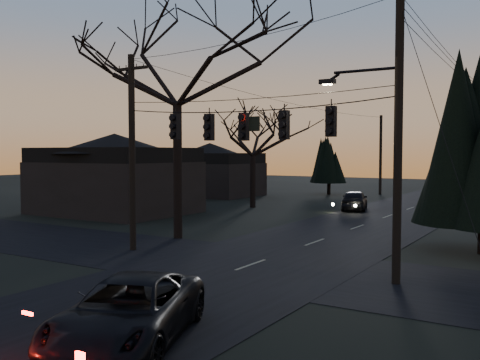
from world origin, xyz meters
The scene contains 14 objects.
ground_plane centered at (0.00, 0.00, 0.00)m, with size 160.00×160.00×0.00m, color black.
main_road centered at (0.00, 20.00, 0.01)m, with size 8.00×120.00×0.02m, color black.
cross_road centered at (0.00, 10.00, 0.01)m, with size 60.00×7.00×0.02m, color black.
utility_pole_right centered at (5.50, 10.00, 0.00)m, with size 5.00×0.30×10.00m, color black, non-canonical shape.
utility_pole_left centered at (-6.00, 10.00, 0.00)m, with size 1.80×0.30×8.50m, color black, non-canonical shape.
utility_pole_far_l centered at (-6.00, 46.00, 0.00)m, with size 0.30×0.30×8.00m, color black, non-canonical shape.
span_signal_assembly centered at (-0.24, 10.00, 5.31)m, with size 11.50×0.44×1.51m.
bare_tree_left centered at (-6.33, 13.59, 9.24)m, with size 9.33×9.33×13.21m.
bare_tree_dist centered at (-10.64, 28.37, 5.59)m, with size 6.24×6.24×8.00m.
evergreen_dist centered at (-10.52, 43.51, 3.51)m, with size 3.24×3.24×5.85m.
house_left_near centered at (-17.00, 20.00, 2.80)m, with size 10.00×8.00×5.60m.
house_left_far centered at (-20.00, 36.00, 2.60)m, with size 9.00×7.00×5.20m.
suv_near centered at (1.93, 1.34, 0.73)m, with size 2.42×5.25×1.46m, color black.
sedan_oncoming_a centered at (-3.20, 30.52, 0.74)m, with size 1.75×4.35×1.48m, color black.
Camera 1 is at (10.20, -7.33, 4.30)m, focal length 40.00 mm.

